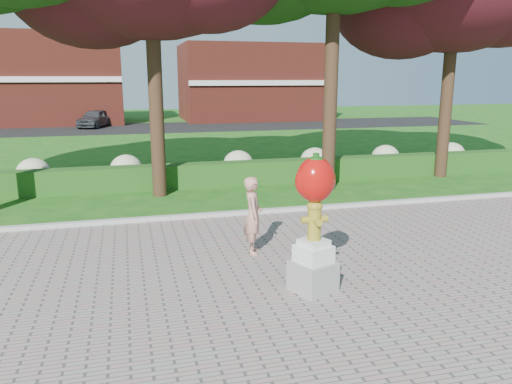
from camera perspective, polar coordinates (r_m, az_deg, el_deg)
ground at (r=10.76m, az=2.16°, el=-6.96°), size 100.00×100.00×0.00m
walkway at (r=7.36m, az=11.57°, el=-17.03°), size 40.00×14.00×0.04m
curb at (r=13.50m, az=-1.51°, el=-2.44°), size 40.00×0.18×0.15m
lawn_hedge at (r=17.25m, az=-4.55°, el=2.04°), size 24.00×0.70×0.80m
hydrangea_row at (r=18.29m, az=-3.35°, el=3.17°), size 20.10×1.10×0.99m
street at (r=37.97m, az=-10.21°, el=7.29°), size 50.00×8.00×0.02m
building_left at (r=44.24m, az=-24.35°, el=11.68°), size 14.00×8.00×7.00m
building_right at (r=45.03m, az=-0.59°, el=12.43°), size 12.00×8.00×6.40m
hydrant_sculpture at (r=8.50m, az=6.69°, el=-3.17°), size 0.85×0.85×2.42m
woman at (r=10.40m, az=-0.35°, el=-2.68°), size 0.48×0.65×1.64m
parked_car at (r=39.21m, az=-17.93°, el=8.03°), size 2.82×4.19×1.33m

